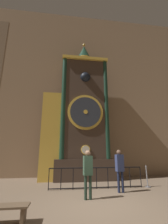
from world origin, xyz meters
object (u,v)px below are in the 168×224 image
Objects in this scene: visitor_near at (88,169)px; clock_tower at (79,116)px; stanchion_post at (147,180)px; visitor_bench at (4,211)px; visitor_far at (120,166)px.

clock_tower is at bearing 82.43° from visitor_near.
visitor_bench is (-5.65, -3.19, -0.02)m from stanchion_post.
visitor_near is 3.69m from stanchion_post.
visitor_far is 2.02m from stanchion_post.
visitor_bench is at bearing -150.56° from stanchion_post.
visitor_near reaches higher than stanchion_post.
stanchion_post is at bearing -35.78° from clock_tower.
visitor_far is at bearing 31.20° from visitor_bench.
clock_tower reaches higher than stanchion_post.
visitor_bench is at bearing -157.97° from visitor_far.
stanchion_post is at bearing 18.02° from visitor_near.
visitor_bench is (-2.39, -1.65, -0.76)m from visitor_near.
clock_tower is 8.31× the size of visitor_bench.
clock_tower is at bearing 144.22° from stanchion_post.
visitor_near is 1.76× the size of stanchion_post.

